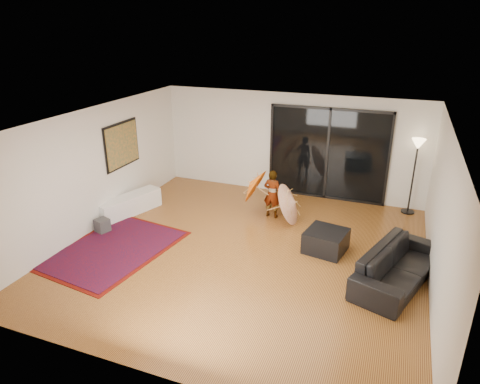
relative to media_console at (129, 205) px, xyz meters
The scene contains 17 objects.
floor 3.34m from the media_console, 13.01° to the right, with size 7.00×7.00×0.00m, color #AA6F2E.
ceiling 4.15m from the media_console, 13.01° to the right, with size 7.00×7.00×0.00m, color white.
wall_back 4.40m from the media_console, 40.23° to the left, with size 7.00×7.00×0.00m, color silver.
wall_front 5.47m from the media_console, 52.60° to the right, with size 7.00×7.00×0.00m, color silver.
wall_left 1.37m from the media_console, 108.41° to the right, with size 7.00×7.00×0.00m, color silver.
wall_right 6.88m from the media_console, ahead, with size 7.00×7.00×0.00m, color silver.
sliding_door 5.14m from the media_console, 32.59° to the left, with size 3.06×0.07×2.40m.
painting 1.46m from the media_console, 130.66° to the left, with size 0.04×1.28×1.08m.
media_console is the anchor object (origin of this frame).
speaker 1.05m from the media_console, 90.00° to the right, with size 0.27×0.27×0.31m, color #424244.
persian_rug 1.80m from the media_console, 66.60° to the right, with size 2.33×3.01×0.02m.
sofa 6.25m from the media_console, ahead, with size 2.25×0.88×0.66m, color black.
ottoman 4.80m from the media_console, ahead, with size 0.77×0.77×0.44m, color black.
floor_lamp 6.93m from the media_console, 21.48° to the left, with size 0.32×0.32×1.86m.
child 3.48m from the media_console, 18.05° to the left, with size 0.43×0.28×1.17m, color #999999.
parasol_orange 2.97m from the media_console, 20.46° to the left, with size 0.56×0.88×0.89m.
parasol_white 4.01m from the media_console, 13.33° to the left, with size 0.58×0.98×0.98m.
Camera 1 is at (2.66, -7.18, 4.39)m, focal length 32.00 mm.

